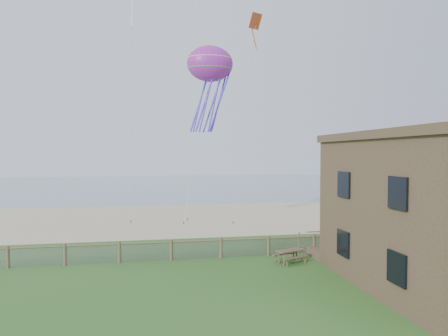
{
  "coord_description": "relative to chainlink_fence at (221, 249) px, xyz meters",
  "views": [
    {
      "loc": [
        -4.1,
        -17.71,
        6.33
      ],
      "look_at": [
        0.55,
        8.0,
        5.42
      ],
      "focal_mm": 32.0,
      "sensor_mm": 36.0,
      "label": 1
    }
  ],
  "objects": [
    {
      "name": "sand_beach",
      "position": [
        0.0,
        16.0,
        -0.55
      ],
      "size": [
        72.0,
        20.0,
        0.02
      ],
      "primitive_type": "cube",
      "color": "tan",
      "rests_on": "ground"
    },
    {
      "name": "octopus_kite",
      "position": [
        0.7,
        9.31,
        11.32
      ],
      "size": [
        4.42,
        3.82,
        7.63
      ],
      "primitive_type": null,
      "rotation": [
        0.0,
        0.0,
        0.39
      ],
      "color": "#F82760"
    },
    {
      "name": "picnic_table",
      "position": [
        3.81,
        -1.73,
        -0.19
      ],
      "size": [
        2.01,
        1.76,
        0.71
      ],
      "primitive_type": null,
      "rotation": [
        0.0,
        0.0,
        0.33
      ],
      "color": "brown",
      "rests_on": "ground"
    },
    {
      "name": "ocean",
      "position": [
        0.0,
        60.0,
        -0.55
      ],
      "size": [
        160.0,
        68.0,
        0.02
      ],
      "primitive_type": "cube",
      "color": "slate",
      "rests_on": "ground"
    },
    {
      "name": "motel_deck",
      "position": [
        13.0,
        -1.0,
        -0.3
      ],
      "size": [
        15.0,
        2.0,
        0.5
      ],
      "primitive_type": "cube",
      "color": "brown",
      "rests_on": "ground"
    },
    {
      "name": "kite_red",
      "position": [
        4.13,
        7.63,
        15.9
      ],
      "size": [
        1.81,
        1.99,
        2.39
      ],
      "primitive_type": null,
      "rotation": [
        0.44,
        0.0,
        0.45
      ],
      "color": "#CA4623"
    },
    {
      "name": "ground",
      "position": [
        0.0,
        -6.0,
        -0.55
      ],
      "size": [
        160.0,
        160.0,
        0.0
      ],
      "primitive_type": "plane",
      "color": "#2D561D",
      "rests_on": "ground"
    },
    {
      "name": "kite_white",
      "position": [
        -5.66,
        9.71,
        18.19
      ],
      "size": [
        2.11,
        2.04,
        2.92
      ],
      "primitive_type": null,
      "rotation": [
        0.44,
        0.0,
        0.85
      ],
      "color": "white"
    },
    {
      "name": "chainlink_fence",
      "position": [
        0.0,
        0.0,
        0.0
      ],
      "size": [
        36.2,
        0.2,
        1.25
      ],
      "primitive_type": null,
      "color": "#4D422B",
      "rests_on": "ground"
    }
  ]
}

